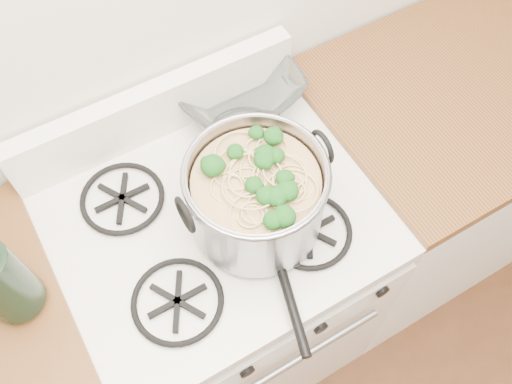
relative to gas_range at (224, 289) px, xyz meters
name	(u,v)px	position (x,y,z in m)	size (l,w,h in m)	color
gas_range	(224,289)	(0.00, 0.00, 0.00)	(0.76, 0.66, 0.92)	white
counter_left	(66,370)	(-0.51, 0.00, 0.02)	(0.25, 0.65, 0.92)	silver
counter_right	(447,164)	(0.88, 0.00, 0.02)	(1.00, 0.65, 0.92)	silver
stock_pot	(256,197)	(0.08, -0.06, 0.59)	(0.34, 0.31, 0.21)	gray
spatula	(275,247)	(0.07, -0.15, 0.50)	(0.29, 0.31, 0.02)	black
glass_bowl	(236,94)	(0.21, 0.28, 0.50)	(0.13, 0.13, 0.03)	white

